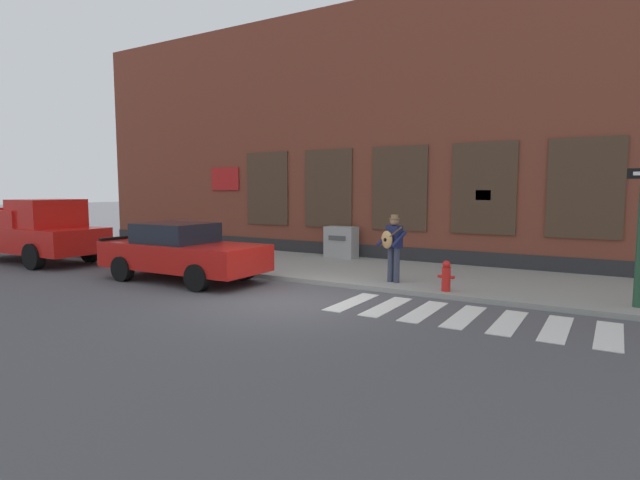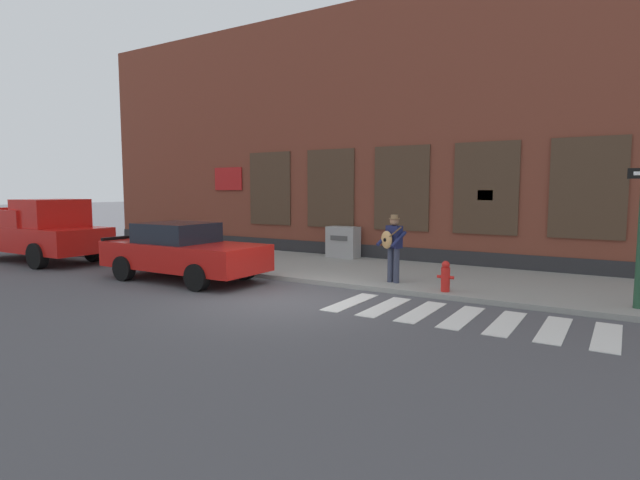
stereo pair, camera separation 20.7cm
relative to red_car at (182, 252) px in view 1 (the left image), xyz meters
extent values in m
plane|color=#4C4C51|center=(3.78, -0.46, -0.77)|extent=(160.00, 160.00, 0.00)
cube|color=gray|center=(3.78, 3.58, -0.71)|extent=(28.00, 4.57, 0.12)
cube|color=brown|center=(3.78, 7.87, 3.54)|extent=(28.00, 4.00, 8.62)
cube|color=#28282B|center=(3.78, 5.85, -0.50)|extent=(28.00, 0.04, 0.55)
cube|color=#473323|center=(-1.53, 5.84, 1.68)|extent=(1.88, 0.06, 2.72)
cube|color=black|center=(-1.53, 5.83, 1.68)|extent=(1.76, 0.03, 2.60)
cube|color=#473323|center=(1.12, 5.84, 1.68)|extent=(1.88, 0.06, 2.72)
cube|color=black|center=(1.12, 5.83, 1.68)|extent=(1.76, 0.03, 2.60)
cube|color=#473323|center=(3.78, 5.84, 1.68)|extent=(1.88, 0.06, 2.72)
cube|color=black|center=(3.78, 5.83, 1.68)|extent=(1.76, 0.03, 2.60)
cube|color=#473323|center=(6.44, 5.84, 1.68)|extent=(1.88, 0.06, 2.72)
cube|color=black|center=(6.44, 5.83, 1.68)|extent=(1.76, 0.03, 2.60)
cube|color=#473323|center=(9.10, 5.84, 1.68)|extent=(1.88, 0.06, 2.72)
cube|color=black|center=(9.10, 5.83, 1.68)|extent=(1.76, 0.03, 2.60)
cube|color=red|center=(-3.61, 5.83, 2.07)|extent=(1.40, 0.04, 0.90)
cube|color=yellow|center=(6.44, 5.82, 1.48)|extent=(0.44, 0.02, 0.30)
cube|color=silver|center=(5.09, 0.00, -0.76)|extent=(0.42, 1.90, 0.01)
cube|color=silver|center=(5.89, 0.00, -0.76)|extent=(0.42, 1.90, 0.01)
cube|color=silver|center=(6.69, 0.00, -0.76)|extent=(0.42, 1.90, 0.01)
cube|color=silver|center=(7.48, 0.00, -0.76)|extent=(0.42, 1.90, 0.01)
cube|color=silver|center=(8.28, 0.00, -0.76)|extent=(0.42, 1.90, 0.01)
cube|color=silver|center=(9.08, 0.00, -0.76)|extent=(0.42, 1.90, 0.01)
cube|color=silver|center=(9.87, 0.00, -0.76)|extent=(0.42, 1.90, 0.01)
cube|color=red|center=(0.05, 0.00, -0.10)|extent=(4.62, 1.89, 0.68)
cube|color=black|center=(-0.20, 0.00, 0.50)|extent=(1.86, 1.60, 0.52)
cube|color=black|center=(-2.20, -0.02, 0.28)|extent=(0.12, 1.69, 0.08)
cube|color=silver|center=(2.31, 0.60, -0.03)|extent=(0.06, 0.24, 0.12)
cube|color=red|center=(-2.21, 0.55, -0.03)|extent=(0.06, 0.24, 0.12)
cube|color=silver|center=(2.32, -0.54, -0.03)|extent=(0.06, 0.24, 0.12)
cube|color=red|center=(-2.20, -0.59, -0.03)|extent=(0.06, 0.24, 0.12)
cylinder|color=black|center=(1.38, 0.89, -0.44)|extent=(0.66, 0.25, 0.66)
cylinder|color=black|center=(1.40, -0.86, -0.44)|extent=(0.66, 0.25, 0.66)
cylinder|color=black|center=(-1.29, 0.86, -0.44)|extent=(0.66, 0.25, 0.66)
cylinder|color=black|center=(-1.27, -0.89, -0.44)|extent=(0.66, 0.25, 0.66)
cube|color=red|center=(-6.76, -0.10, 0.03)|extent=(5.42, 2.06, 0.80)
cube|color=red|center=(-5.95, -0.09, 0.88)|extent=(1.64, 1.86, 0.90)
cube|color=black|center=(-5.95, -0.09, 1.01)|extent=(1.51, 1.74, 0.50)
cube|color=red|center=(-7.38, 0.84, 0.71)|extent=(2.43, 0.15, 0.56)
cylinder|color=black|center=(-5.20, 0.87, -0.37)|extent=(0.80, 0.29, 0.80)
cylinder|color=black|center=(-5.18, -1.03, -0.37)|extent=(0.80, 0.29, 0.80)
cylinder|color=black|center=(-8.34, 0.84, -0.37)|extent=(0.80, 0.29, 0.80)
cylinder|color=#33384C|center=(5.27, 2.04, -0.22)|extent=(0.15, 0.15, 0.86)
cylinder|color=#33384C|center=(5.09, 2.09, -0.22)|extent=(0.15, 0.15, 0.86)
cube|color=#191E47|center=(5.18, 2.07, 0.48)|extent=(0.43, 0.34, 0.55)
sphere|color=#9E7051|center=(5.18, 2.07, 0.87)|extent=(0.22, 0.22, 0.22)
cylinder|color=olive|center=(5.18, 2.07, 0.93)|extent=(0.27, 0.28, 0.02)
cylinder|color=olive|center=(5.18, 2.07, 0.98)|extent=(0.18, 0.18, 0.09)
cylinder|color=#191E47|center=(5.37, 1.90, 0.44)|extent=(0.26, 0.51, 0.39)
cylinder|color=#191E47|center=(4.92, 2.06, 0.44)|extent=(0.26, 0.51, 0.39)
ellipsoid|color=tan|center=(5.04, 1.93, 0.42)|extent=(0.38, 0.24, 0.44)
cylinder|color=black|center=(5.02, 1.88, 0.42)|extent=(0.09, 0.04, 0.09)
cylinder|color=brown|center=(5.28, 1.82, 0.60)|extent=(0.46, 0.19, 0.34)
cube|color=#9E9E9E|center=(1.88, 5.42, -0.13)|extent=(1.07, 0.57, 1.05)
cube|color=#4C4C4C|center=(1.88, 5.12, 0.03)|extent=(0.64, 0.02, 0.16)
cylinder|color=red|center=(6.63, 1.65, -0.38)|extent=(0.20, 0.20, 0.55)
sphere|color=red|center=(6.63, 1.65, -0.04)|extent=(0.18, 0.18, 0.18)
cylinder|color=red|center=(6.49, 1.65, -0.32)|extent=(0.10, 0.07, 0.07)
cylinder|color=red|center=(6.77, 1.65, -0.32)|extent=(0.10, 0.07, 0.07)
camera|label=1|loc=(9.89, -9.38, 1.64)|focal=28.00mm
camera|label=2|loc=(10.07, -9.27, 1.64)|focal=28.00mm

